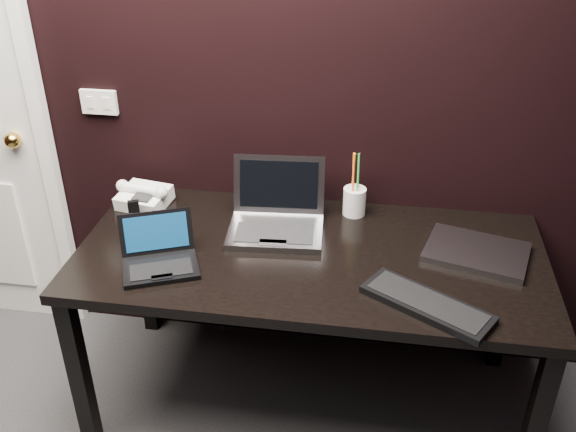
% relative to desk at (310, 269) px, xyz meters
% --- Properties ---
extents(wall_back, '(4.00, 0.00, 4.00)m').
position_rel_desk_xyz_m(wall_back, '(-0.30, 0.40, 0.64)').
color(wall_back, black).
rests_on(wall_back, ground).
extents(wall_switch, '(0.15, 0.02, 0.10)m').
position_rel_desk_xyz_m(wall_switch, '(-0.92, 0.39, 0.46)').
color(wall_switch, silver).
rests_on(wall_switch, wall_back).
extents(desk, '(1.70, 0.80, 0.74)m').
position_rel_desk_xyz_m(desk, '(0.00, 0.00, 0.00)').
color(desk, black).
rests_on(desk, ground).
extents(netbook, '(0.33, 0.31, 0.16)m').
position_rel_desk_xyz_m(netbook, '(-0.51, -0.17, 0.11)').
color(netbook, black).
rests_on(netbook, desk).
extents(silver_laptop, '(0.38, 0.35, 0.25)m').
position_rel_desk_xyz_m(silver_laptop, '(-0.15, 0.14, 0.12)').
color(silver_laptop, gray).
rests_on(silver_laptop, desk).
extents(ext_keyboard, '(0.44, 0.34, 0.03)m').
position_rel_desk_xyz_m(ext_keyboard, '(0.41, -0.26, 0.09)').
color(ext_keyboard, black).
rests_on(ext_keyboard, desk).
extents(closed_laptop, '(0.41, 0.34, 0.02)m').
position_rel_desk_xyz_m(closed_laptop, '(0.59, 0.07, 0.09)').
color(closed_laptop, '#97979C').
rests_on(closed_laptop, desk).
extents(desk_phone, '(0.24, 0.20, 0.11)m').
position_rel_desk_xyz_m(desk_phone, '(-0.72, 0.24, 0.12)').
color(desk_phone, white).
rests_on(desk_phone, desk).
extents(mobile_phone, '(0.06, 0.06, 0.09)m').
position_rel_desk_xyz_m(mobile_phone, '(-0.71, 0.11, 0.11)').
color(mobile_phone, black).
rests_on(mobile_phone, desk).
extents(pen_cup, '(0.11, 0.11, 0.27)m').
position_rel_desk_xyz_m(pen_cup, '(0.14, 0.30, 0.14)').
color(pen_cup, silver).
rests_on(pen_cup, desk).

